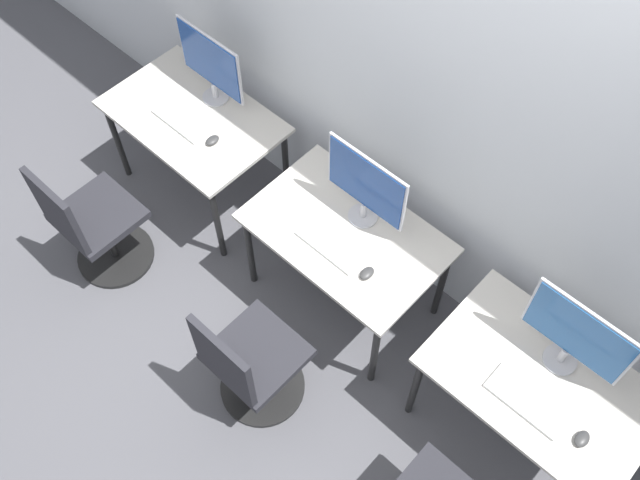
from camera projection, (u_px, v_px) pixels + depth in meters
The scene contains 16 objects.
ground_plane at pixel (304, 332), 4.25m from camera, with size 20.00×20.00×0.00m, color #4C4C51.
wall_back at pixel (416, 91), 3.40m from camera, with size 12.00×0.05×2.80m.
desk_left at pixel (194, 124), 4.33m from camera, with size 1.06×0.69×0.70m.
monitor_left at pixel (211, 64), 4.11m from camera, with size 0.50×0.16×0.49m.
keyboard_left at pixel (183, 120), 4.22m from camera, with size 0.38×0.16×0.02m.
mouse_left at pixel (212, 140), 4.13m from camera, with size 0.06×0.09×0.03m.
office_chair_left at pixel (94, 228), 4.20m from camera, with size 0.48×0.48×0.92m.
desk_center at pixel (346, 240), 3.87m from camera, with size 1.06×0.69×0.70m.
monitor_center at pixel (366, 186), 3.63m from camera, with size 0.50×0.16×0.49m.
keyboard_center at pixel (331, 244), 3.75m from camera, with size 0.38×0.16×0.02m.
mouse_center at pixel (367, 273), 3.64m from camera, with size 0.06×0.09×0.03m.
office_chair_center at pixel (251, 367), 3.72m from camera, with size 0.48×0.48×0.92m.
desk_right at pixel (539, 387), 3.41m from camera, with size 1.06×0.69×0.70m.
monitor_right at pixel (577, 335), 3.17m from camera, with size 0.50×0.16×0.49m.
keyboard_right at pixel (527, 400), 3.28m from camera, with size 0.38×0.16×0.02m.
mouse_right at pixel (582, 439), 3.17m from camera, with size 0.06×0.09×0.03m.
Camera 1 is at (1.34, -1.30, 3.86)m, focal length 40.00 mm.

